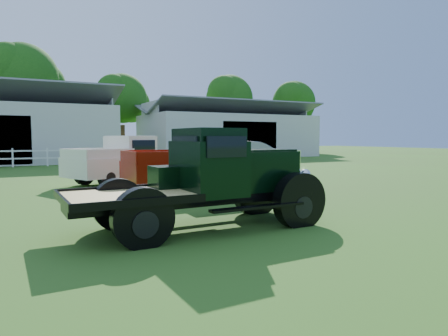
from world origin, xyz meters
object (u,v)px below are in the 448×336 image
vintage_flatbed (203,179)px  misc_car_grey (254,153)px  misc_car_blue (227,153)px  red_pickup (205,164)px  white_pickup (128,160)px

vintage_flatbed → misc_car_grey: size_ratio=1.06×
misc_car_blue → misc_car_grey: size_ratio=1.04×
red_pickup → white_pickup: (-1.51, 4.19, -0.04)m
misc_car_grey → red_pickup: bearing=146.3°
vintage_flatbed → red_pickup: (2.18, 4.67, -0.04)m
misc_car_grey → white_pickup: bearing=127.7°
red_pickup → white_pickup: size_ratio=1.05×
misc_car_grey → vintage_flatbed: bearing=150.0°
vintage_flatbed → misc_car_grey: (10.69, 15.30, -0.22)m
misc_car_blue → misc_car_grey: 2.03m
vintage_flatbed → red_pickup: size_ratio=0.96×
misc_car_blue → misc_car_grey: (2.03, -0.02, -0.06)m
red_pickup → misc_car_blue: size_ratio=1.06×
vintage_flatbed → red_pickup: vintage_flatbed is taller
white_pickup → red_pickup: bearing=-93.1°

